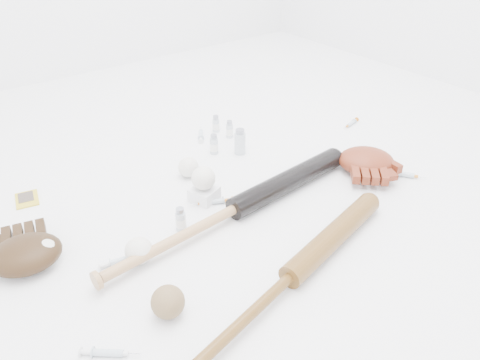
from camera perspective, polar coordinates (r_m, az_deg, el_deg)
bat_dark at (r=1.46m, az=-0.51°, el=-3.46°), size 1.02×0.15×0.07m
bat_wood at (r=1.25m, az=6.23°, el=-11.57°), size 0.91×0.26×0.07m
glove_dark at (r=1.42m, az=-24.69°, el=-8.18°), size 0.28×0.28×0.08m
glove_tan at (r=1.76m, az=15.13°, el=2.31°), size 0.34×0.34×0.09m
trading_card at (r=1.72m, az=-24.54°, el=-2.15°), size 0.09×0.11×0.01m
pedestal at (r=1.56m, az=-4.39°, el=-1.72°), size 0.10×0.10×0.05m
baseball_on_pedestal at (r=1.53m, az=-4.48°, el=0.22°), size 0.08×0.08×0.08m
baseball_left at (r=1.41m, az=-22.60°, el=-8.13°), size 0.08×0.08×0.08m
baseball_upper at (r=1.68m, az=-6.31°, el=1.56°), size 0.07×0.07×0.07m
baseball_mid at (r=1.33m, az=-12.23°, el=-8.43°), size 0.08×0.08×0.08m
baseball_aged at (r=1.18m, az=-8.79°, el=-14.48°), size 0.08×0.08×0.08m
syringe_0 at (r=1.36m, az=-14.01°, el=-9.39°), size 0.16×0.06×0.02m
syringe_1 at (r=1.54m, az=-3.36°, el=-2.66°), size 0.16×0.10×0.02m
syringe_2 at (r=1.97m, az=-4.79°, el=5.56°), size 0.11×0.14×0.02m
syringe_3 at (r=1.79m, az=19.26°, el=0.69°), size 0.12×0.16×0.02m
syringe_4 at (r=2.12m, az=13.38°, el=6.73°), size 0.13×0.05×0.02m
syringe_5 at (r=1.15m, az=-15.79°, el=-19.61°), size 0.13×0.12×0.02m
vial_0 at (r=1.95m, az=-1.28°, el=6.23°), size 0.03×0.03×0.07m
vial_1 at (r=2.00m, az=-2.96°, el=6.88°), size 0.03×0.03×0.07m
vial_2 at (r=1.82m, az=-3.19°, el=4.40°), size 0.03×0.03×0.08m
vial_3 at (r=1.82m, az=-0.00°, el=4.72°), size 0.04×0.04×0.10m
vial_4 at (r=1.43m, az=-7.25°, el=-4.75°), size 0.03×0.03×0.08m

